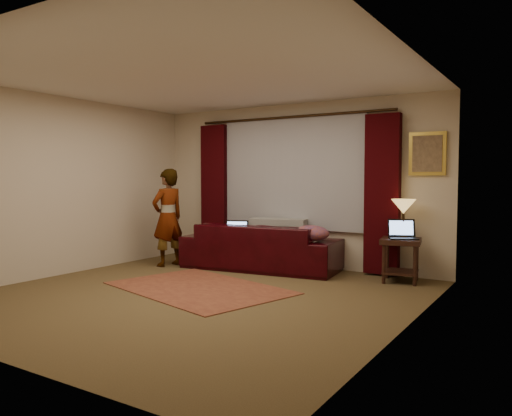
{
  "coord_description": "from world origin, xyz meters",
  "views": [
    {
      "loc": [
        3.75,
        -4.65,
        1.41
      ],
      "look_at": [
        0.1,
        1.2,
        1.0
      ],
      "focal_mm": 35.0,
      "sensor_mm": 36.0,
      "label": 1
    }
  ],
  "objects": [
    {
      "name": "laptop_table",
      "position": [
        1.9,
        2.05,
        0.73
      ],
      "size": [
        0.5,
        0.52,
        0.26
      ],
      "primitive_type": null,
      "rotation": [
        0.0,
        0.0,
        0.47
      ],
      "color": "black",
      "rests_on": "end_table"
    },
    {
      "name": "area_rug",
      "position": [
        -0.22,
        0.33,
        0.01
      ],
      "size": [
        2.59,
        2.05,
        0.01
      ],
      "primitive_type": "cube",
      "rotation": [
        0.0,
        0.0,
        -0.26
      ],
      "color": "brown",
      "rests_on": "floor"
    },
    {
      "name": "wall_left",
      "position": [
        -2.5,
        0.0,
        1.3
      ],
      "size": [
        0.02,
        5.0,
        2.6
      ],
      "primitive_type": "cube",
      "color": "beige",
      "rests_on": "ground"
    },
    {
      "name": "ceiling",
      "position": [
        0.0,
        0.0,
        2.6
      ],
      "size": [
        5.0,
        5.0,
        0.02
      ],
      "primitive_type": "cube",
      "color": "silver",
      "rests_on": "ground"
    },
    {
      "name": "picture_frame",
      "position": [
        2.1,
        2.47,
        1.75
      ],
      "size": [
        0.5,
        0.04,
        0.6
      ],
      "primitive_type": "cube",
      "color": "gold",
      "rests_on": "wall_back"
    },
    {
      "name": "throw_blanket",
      "position": [
        -0.11,
        2.21,
        0.99
      ],
      "size": [
        0.95,
        0.54,
        0.1
      ],
      "primitive_type": "cube",
      "rotation": [
        0.0,
        0.0,
        0.22
      ],
      "color": "gray",
      "rests_on": "sofa"
    },
    {
      "name": "wall_right",
      "position": [
        2.5,
        0.0,
        1.3
      ],
      "size": [
        0.02,
        5.0,
        2.6
      ],
      "primitive_type": "cube",
      "color": "beige",
      "rests_on": "ground"
    },
    {
      "name": "person",
      "position": [
        -1.68,
        1.37,
        0.78
      ],
      "size": [
        0.54,
        0.54,
        1.56
      ],
      "primitive_type": "imported",
      "rotation": [
        0.0,
        0.0,
        -1.78
      ],
      "color": "gray",
      "rests_on": "floor"
    },
    {
      "name": "floor",
      "position": [
        0.0,
        0.0,
        -0.01
      ],
      "size": [
        5.0,
        5.0,
        0.01
      ],
      "primitive_type": "cube",
      "color": "brown",
      "rests_on": "ground"
    },
    {
      "name": "laptop_sofa",
      "position": [
        -0.58,
        1.69,
        0.62
      ],
      "size": [
        0.47,
        0.49,
        0.26
      ],
      "primitive_type": null,
      "rotation": [
        0.0,
        0.0,
        0.4
      ],
      "color": "black",
      "rests_on": "sofa"
    },
    {
      "name": "clothing_pile",
      "position": [
        0.62,
        1.88,
        0.61
      ],
      "size": [
        0.59,
        0.48,
        0.23
      ],
      "primitive_type": "ellipsoid",
      "rotation": [
        0.0,
        0.0,
        -0.12
      ],
      "color": "brown",
      "rests_on": "sofa"
    },
    {
      "name": "wall_back",
      "position": [
        0.0,
        2.5,
        1.3
      ],
      "size": [
        5.0,
        0.02,
        2.6
      ],
      "primitive_type": "cube",
      "color": "beige",
      "rests_on": "ground"
    },
    {
      "name": "sheer_curtain",
      "position": [
        0.0,
        2.44,
        1.5
      ],
      "size": [
        2.5,
        0.05,
        1.8
      ],
      "primitive_type": "cube",
      "color": "#9B9BA2",
      "rests_on": "wall_back"
    },
    {
      "name": "drape_right",
      "position": [
        1.5,
        2.39,
        1.18
      ],
      "size": [
        0.5,
        0.14,
        2.3
      ],
      "primitive_type": "cube",
      "color": "black",
      "rests_on": "floor"
    },
    {
      "name": "curtain_rod",
      "position": [
        0.0,
        2.39,
        2.38
      ],
      "size": [
        0.04,
        0.04,
        3.4
      ],
      "primitive_type": "cylinder",
      "color": "black",
      "rests_on": "wall_back"
    },
    {
      "name": "sofa",
      "position": [
        -0.26,
        1.92,
        0.49
      ],
      "size": [
        2.54,
        1.34,
        0.98
      ],
      "primitive_type": "imported",
      "rotation": [
        0.0,
        0.0,
        3.26
      ],
      "color": "black",
      "rests_on": "floor"
    },
    {
      "name": "drape_left",
      "position": [
        -1.5,
        2.39,
        1.18
      ],
      "size": [
        0.5,
        0.14,
        2.3
      ],
      "primitive_type": "cube",
      "color": "black",
      "rests_on": "floor"
    },
    {
      "name": "tiffany_lamp",
      "position": [
        1.86,
        2.21,
        0.86
      ],
      "size": [
        0.44,
        0.44,
        0.53
      ],
      "primitive_type": null,
      "rotation": [
        0.0,
        0.0,
        0.46
      ],
      "color": "olive",
      "rests_on": "end_table"
    },
    {
      "name": "end_table",
      "position": [
        1.86,
        2.09,
        0.3
      ],
      "size": [
        0.61,
        0.61,
        0.6
      ],
      "primitive_type": "cube",
      "rotation": [
        0.0,
        0.0,
        0.19
      ],
      "color": "black",
      "rests_on": "floor"
    }
  ]
}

